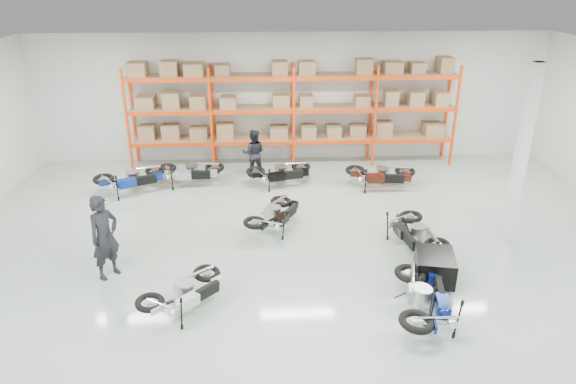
{
  "coord_description": "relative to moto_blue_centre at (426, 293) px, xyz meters",
  "views": [
    {
      "loc": [
        -1.05,
        -10.96,
        6.37
      ],
      "look_at": [
        -0.44,
        1.25,
        1.1
      ],
      "focal_mm": 32.0,
      "sensor_mm": 36.0,
      "label": 1
    }
  ],
  "objects": [
    {
      "name": "room",
      "position": [
        -2.07,
        2.69,
        1.65
      ],
      "size": [
        18.0,
        18.0,
        18.0
      ],
      "color": "#A9BCAD",
      "rests_on": "ground"
    },
    {
      "name": "pallet_rack",
      "position": [
        -2.07,
        9.14,
        1.66
      ],
      "size": [
        11.28,
        0.98,
        3.62
      ],
      "color": "#FF420D",
      "rests_on": "ground"
    },
    {
      "name": "structural_column",
      "position": [
        3.13,
        3.19,
        1.65
      ],
      "size": [
        0.25,
        0.25,
        4.5
      ],
      "primitive_type": "cube",
      "color": "white",
      "rests_on": "ground"
    },
    {
      "name": "moto_blue_centre",
      "position": [
        0.0,
        0.0,
        0.0
      ],
      "size": [
        1.33,
        2.11,
        1.27
      ],
      "primitive_type": null,
      "rotation": [
        0.0,
        -0.09,
        2.95
      ],
      "color": "#081551",
      "rests_on": "ground"
    },
    {
      "name": "moto_silver_left",
      "position": [
        -4.74,
        0.54,
        -0.08
      ],
      "size": [
        1.81,
        1.81,
        1.11
      ],
      "primitive_type": null,
      "rotation": [
        0.0,
        -0.09,
        2.36
      ],
      "color": "silver",
      "rests_on": "ground"
    },
    {
      "name": "moto_black_far_left",
      "position": [
        -2.83,
        4.04,
        -0.06
      ],
      "size": [
        1.63,
        1.97,
        1.15
      ],
      "primitive_type": null,
      "rotation": [
        0.0,
        -0.09,
        2.63
      ],
      "color": "black",
      "rests_on": "ground"
    },
    {
      "name": "moto_touring_right",
      "position": [
        0.58,
        2.82,
        -0.04
      ],
      "size": [
        1.16,
        1.94,
        1.19
      ],
      "primitive_type": null,
      "rotation": [
        0.0,
        -0.09,
        0.14
      ],
      "color": "black",
      "rests_on": "ground"
    },
    {
      "name": "trailer",
      "position": [
        0.58,
        1.22,
        -0.18
      ],
      "size": [
        0.99,
        1.75,
        0.71
      ],
      "rotation": [
        0.0,
        0.0,
        -0.2
      ],
      "color": "black",
      "rests_on": "ground"
    },
    {
      "name": "moto_back_a",
      "position": [
        -7.24,
        6.77,
        -0.01
      ],
      "size": [
        2.14,
        1.65,
        1.24
      ],
      "primitive_type": null,
      "rotation": [
        0.0,
        -0.09,
        1.99
      ],
      "color": "navy",
      "rests_on": "ground"
    },
    {
      "name": "moto_back_b",
      "position": [
        -5.5,
        7.32,
        -0.03
      ],
      "size": [
        1.87,
        0.95,
        1.2
      ],
      "primitive_type": null,
      "rotation": [
        0.0,
        -0.09,
        1.59
      ],
      "color": "#9EA4A7",
      "rests_on": "ground"
    },
    {
      "name": "moto_back_c",
      "position": [
        -2.59,
        7.1,
        -0.04
      ],
      "size": [
        2.0,
        1.32,
        1.19
      ],
      "primitive_type": null,
      "rotation": [
        0.0,
        -0.09,
        1.81
      ],
      "color": "black",
      "rests_on": "ground"
    },
    {
      "name": "moto_back_d",
      "position": [
        0.59,
        6.71,
        -0.02
      ],
      "size": [
        1.99,
        1.13,
        1.23
      ],
      "primitive_type": null,
      "rotation": [
        0.0,
        -0.09,
        1.47
      ],
      "color": "#3E130C",
      "rests_on": "ground"
    },
    {
      "name": "person_left",
      "position": [
        -6.66,
        1.9,
        0.38
      ],
      "size": [
        0.81,
        0.85,
        1.96
      ],
      "primitive_type": "imported",
      "rotation": [
        0.0,
        0.0,
        0.92
      ],
      "color": "black",
      "rests_on": "ground"
    },
    {
      "name": "person_back",
      "position": [
        -3.45,
        7.94,
        0.21
      ],
      "size": [
        0.81,
        0.64,
        1.61
      ],
      "primitive_type": "imported",
      "rotation": [
        0.0,
        0.0,
        3.1
      ],
      "color": "black",
      "rests_on": "ground"
    }
  ]
}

